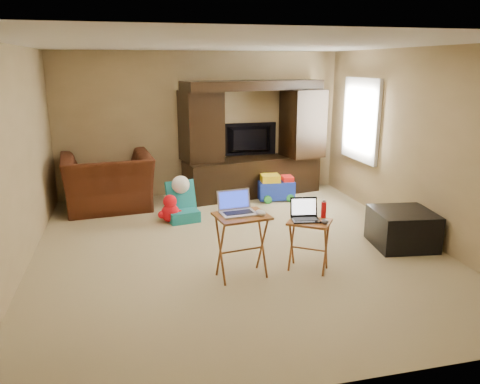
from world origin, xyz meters
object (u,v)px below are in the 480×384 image
object	(u,v)px
child_rocker	(182,202)
mouse_right	(325,221)
ottoman	(402,228)
laptop_right	(306,210)
television	(250,140)
recliner	(108,182)
water_bottle	(324,210)
laptop_left	(238,204)
tray_table_left	(242,246)
mouse_left	(261,213)
plush_toy	(170,208)
push_toy	(276,187)
entertainment_center	(253,139)
tray_table_right	(309,246)

from	to	relation	value
child_rocker	mouse_right	xyz separation A→B (m)	(1.31, -2.21, 0.32)
ottoman	laptop_right	size ratio (longest dim) A/B	2.36
television	recliner	bearing A→B (deg)	10.51
television	water_bottle	xyz separation A→B (m)	(-0.02, -3.36, -0.28)
laptop_left	tray_table_left	bearing A→B (deg)	-51.39
television	tray_table_left	world-z (taller)	television
tray_table_left	mouse_left	xyz separation A→B (m)	(0.19, -0.07, 0.39)
plush_toy	laptop_left	distance (m)	2.20
recliner	television	bearing A→B (deg)	-174.65
child_rocker	water_bottle	xyz separation A→B (m)	(1.38, -2.01, 0.39)
child_rocker	push_toy	xyz separation A→B (m)	(1.71, 0.72, -0.06)
entertainment_center	laptop_left	bearing A→B (deg)	-119.35
plush_toy	tray_table_left	xyz separation A→B (m)	(0.59, -2.06, 0.15)
laptop_left	mouse_left	distance (m)	0.26
plush_toy	tray_table_right	bearing A→B (deg)	-56.43
child_rocker	tray_table_right	world-z (taller)	tray_table_right
recliner	mouse_right	world-z (taller)	recliner
entertainment_center	ottoman	xyz separation A→B (m)	(1.24, -2.83, -0.77)
laptop_left	plush_toy	bearing A→B (deg)	98.98
ottoman	mouse_left	xyz separation A→B (m)	(-2.05, -0.48, 0.52)
television	ottoman	world-z (taller)	television
water_bottle	mouse_right	bearing A→B (deg)	-108.78
entertainment_center	water_bottle	distance (m)	3.18
entertainment_center	recliner	distance (m)	2.57
tray_table_right	water_bottle	size ratio (longest dim) A/B	3.25
ottoman	television	bearing A→B (deg)	112.16
child_rocker	laptop_right	distance (m)	2.40
plush_toy	recliner	bearing A→B (deg)	135.45
television	push_toy	bearing A→B (deg)	114.67
television	laptop_right	distance (m)	3.44
recliner	mouse_left	size ratio (longest dim) A/B	9.38
child_rocker	push_toy	bearing A→B (deg)	12.20
laptop_left	mouse_right	distance (m)	0.98
child_rocker	tray_table_right	xyz separation A→B (m)	(1.18, -2.09, 0.00)
ottoman	laptop_right	xyz separation A→B (m)	(-1.50, -0.39, 0.48)
child_rocker	laptop_right	size ratio (longest dim) A/B	1.90
water_bottle	laptop_left	bearing A→B (deg)	-177.41
tray_table_right	television	bearing A→B (deg)	121.17
television	mouse_left	xyz separation A→B (m)	(-0.81, -3.51, -0.21)
child_rocker	push_toy	world-z (taller)	child_rocker
child_rocker	laptop_left	size ratio (longest dim) A/B	1.55
plush_toy	entertainment_center	bearing A→B (deg)	36.54
child_rocker	water_bottle	size ratio (longest dim) A/B	3.23
plush_toy	push_toy	world-z (taller)	push_toy
tray_table_right	entertainment_center	bearing A→B (deg)	120.94
entertainment_center	push_toy	xyz separation A→B (m)	(0.30, -0.43, -0.77)
recliner	laptop_right	size ratio (longest dim) A/B	4.45
child_rocker	plush_toy	xyz separation A→B (m)	(-0.18, -0.03, -0.08)
entertainment_center	child_rocker	xyz separation A→B (m)	(-1.41, -1.15, -0.71)
entertainment_center	recliner	xyz separation A→B (m)	(-2.49, -0.29, -0.56)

